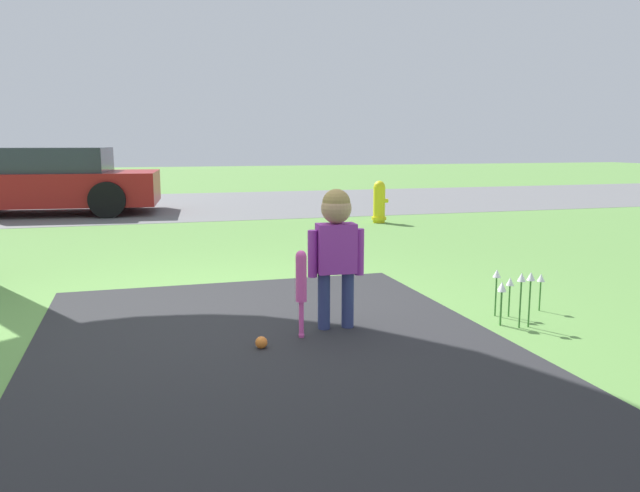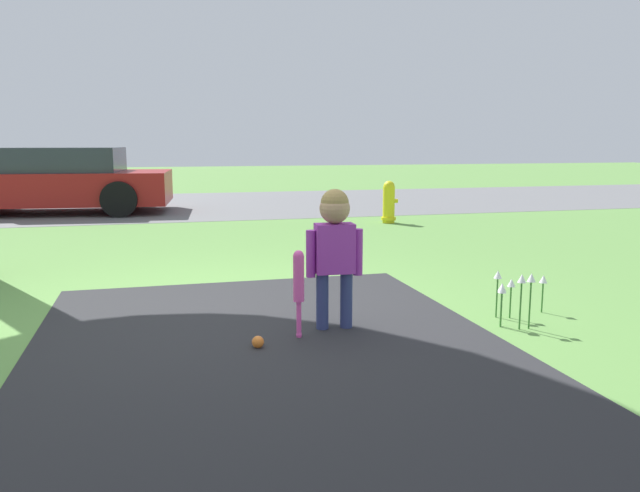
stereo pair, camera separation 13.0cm
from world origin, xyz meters
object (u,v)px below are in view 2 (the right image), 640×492
at_px(sports_ball, 258,342).
at_px(parked_car, 57,182).
at_px(baseball_bat, 299,282).
at_px(child, 335,239).
at_px(fire_hydrant, 389,202).

height_order(sports_ball, parked_car, parked_car).
height_order(baseball_bat, sports_ball, baseball_bat).
xyz_separation_m(sports_ball, parked_car, (-2.38, 8.63, 0.54)).
distance_m(child, parked_car, 8.86).
relative_size(child, fire_hydrant, 1.44).
height_order(child, fire_hydrant, child).
distance_m(child, fire_hydrant, 5.96).
bearing_deg(child, baseball_bat, -150.46).
bearing_deg(fire_hydrant, sports_ball, -118.24).
distance_m(baseball_bat, parked_car, 8.90).
height_order(sports_ball, fire_hydrant, fire_hydrant).
bearing_deg(sports_ball, parked_car, 105.39).
xyz_separation_m(baseball_bat, parked_car, (-2.68, 8.49, 0.19)).
bearing_deg(child, sports_ball, -151.12).
bearing_deg(baseball_bat, parked_car, 107.51).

